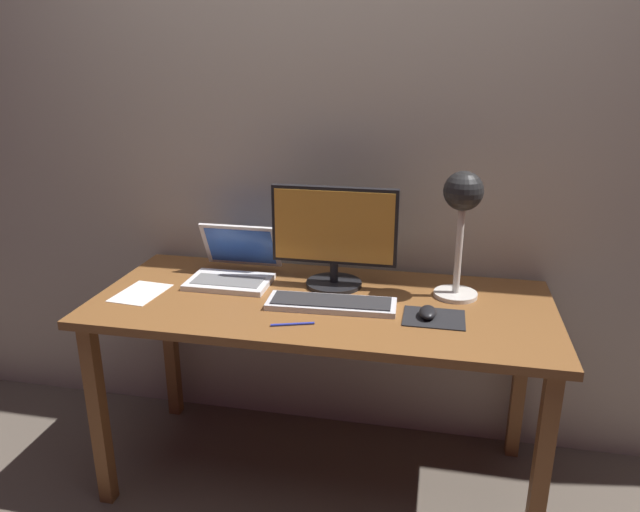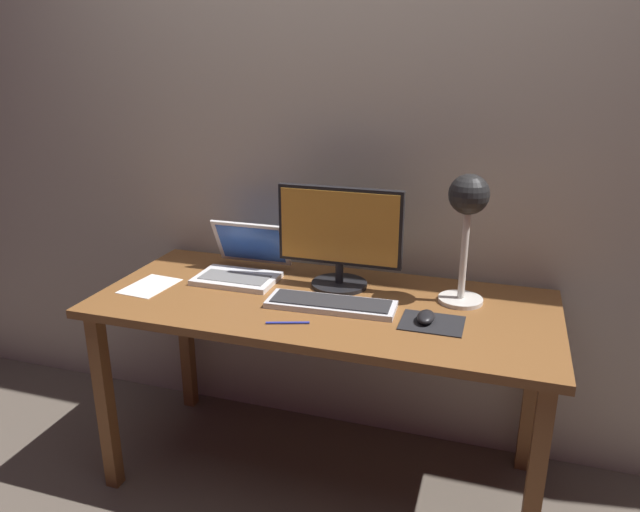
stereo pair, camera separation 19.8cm
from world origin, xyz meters
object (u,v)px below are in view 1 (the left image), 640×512
Objects in this scene: keyboard_main at (331,303)px; pen at (293,324)px; monitor at (334,234)px; desk_lamp at (462,207)px; laptop at (235,264)px; mouse at (428,312)px.

keyboard_main is 3.19× the size of pen.
keyboard_main is (0.03, -0.20, -0.19)m from monitor.
pen is at bearing -118.89° from keyboard_main.
desk_lamp is at bearing -1.65° from monitor.
pen is (-0.07, -0.37, -0.20)m from monitor.
laptop is 0.87m from desk_lamp.
keyboard_main is 0.99× the size of desk_lamp.
laptop is 2.18× the size of pen.
monitor is 0.27m from keyboard_main.
keyboard_main is 0.46m from laptop.
laptop is 0.77m from mouse.
laptop is at bearing 163.56° from mouse.
monitor is 1.02× the size of desk_lamp.
monitor is 0.46m from desk_lamp.
mouse is at bearing -16.44° from laptop.
monitor is at bearing 178.35° from desk_lamp.
desk_lamp reaches higher than laptop.
mouse is 0.69× the size of pen.
desk_lamp is 0.38m from mouse.
laptop is 0.49m from pen.
laptop reaches higher than keyboard_main.
monitor is at bearing 148.13° from mouse.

